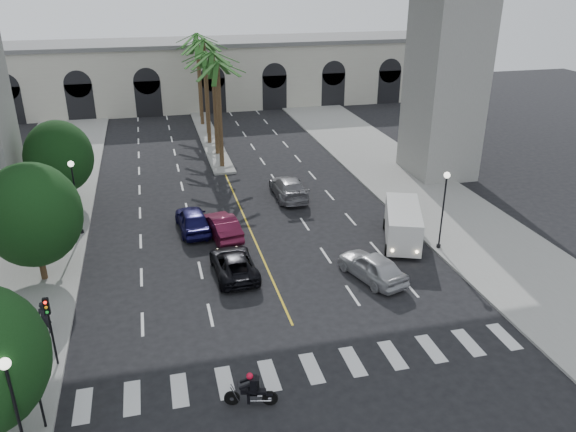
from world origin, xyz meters
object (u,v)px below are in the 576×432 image
at_px(car_b, 222,226).
at_px(car_e, 193,220).
at_px(traffic_signal_near, 35,379).
at_px(lamp_post_left_far, 75,191).
at_px(cargo_van, 403,224).
at_px(traffic_signal_far, 49,320).
at_px(motorcycle_rider, 252,390).
at_px(car_d, 288,187).
at_px(lamp_post_right, 444,204).
at_px(pedestrian_a, 44,318).
at_px(lamp_post_left_near, 16,410).
at_px(car_c, 234,264).
at_px(car_a, 372,266).

distance_m(car_b, car_e, 2.31).
height_order(traffic_signal_near, car_e, traffic_signal_near).
relative_size(lamp_post_left_far, cargo_van, 0.87).
distance_m(traffic_signal_near, traffic_signal_far, 4.00).
bearing_deg(cargo_van, motorcycle_rider, -113.18).
bearing_deg(motorcycle_rider, car_d, 86.55).
bearing_deg(traffic_signal_near, car_d, 54.77).
bearing_deg(lamp_post_right, lamp_post_left_far, 160.67).
bearing_deg(car_e, traffic_signal_far, 56.37).
bearing_deg(car_e, cargo_van, 154.07).
bearing_deg(pedestrian_a, lamp_post_left_near, -85.08).
bearing_deg(car_c, pedestrian_a, 18.62).
distance_m(lamp_post_left_far, car_e, 7.98).
height_order(car_b, car_e, car_e).
relative_size(lamp_post_right, car_a, 1.11).
relative_size(motorcycle_rider, pedestrian_a, 1.29).
relative_size(traffic_signal_near, car_b, 0.77).
height_order(car_c, car_e, car_e).
bearing_deg(car_b, car_d, -144.89).
bearing_deg(car_e, car_d, -154.74).
relative_size(lamp_post_left_far, car_b, 1.12).
height_order(lamp_post_right, car_c, lamp_post_right).
relative_size(lamp_post_left_near, car_c, 1.05).
height_order(traffic_signal_far, cargo_van, traffic_signal_far).
height_order(motorcycle_rider, cargo_van, cargo_van).
bearing_deg(car_d, motorcycle_rider, 72.85).
relative_size(lamp_post_left_near, motorcycle_rider, 2.41).
distance_m(motorcycle_rider, pedestrian_a, 11.65).
bearing_deg(car_e, lamp_post_left_near, 64.74).
bearing_deg(cargo_van, lamp_post_left_near, -123.62).
xyz_separation_m(car_a, cargo_van, (3.74, 4.03, 0.54)).
relative_size(traffic_signal_far, car_b, 0.77).
relative_size(lamp_post_left_near, lamp_post_left_far, 1.00).
bearing_deg(lamp_post_right, traffic_signal_far, -164.02).
relative_size(car_c, cargo_van, 0.83).
bearing_deg(traffic_signal_near, car_c, 48.78).
bearing_deg(motorcycle_rider, car_b, 100.72).
distance_m(traffic_signal_far, pedestrian_a, 3.19).
xyz_separation_m(lamp_post_right, cargo_van, (-1.92, 1.55, -1.86)).
relative_size(lamp_post_left_near, lamp_post_right, 1.00).
distance_m(car_d, cargo_van, 11.20).
bearing_deg(car_e, motorcycle_rider, 88.12).
distance_m(traffic_signal_near, car_d, 26.84).
distance_m(traffic_signal_far, motorcycle_rider, 9.61).
bearing_deg(car_d, pedestrian_a, 43.66).
relative_size(lamp_post_right, motorcycle_rider, 2.41).
xyz_separation_m(lamp_post_left_near, car_a, (17.14, 10.52, -2.40)).
height_order(car_e, cargo_van, cargo_van).
relative_size(car_b, cargo_van, 0.78).
height_order(lamp_post_left_near, car_e, lamp_post_left_near).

